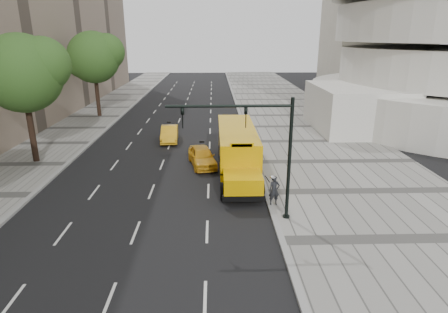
{
  "coord_description": "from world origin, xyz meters",
  "views": [
    {
      "loc": [
        2.87,
        -26.32,
        9.21
      ],
      "look_at": [
        3.5,
        -4.0,
        1.9
      ],
      "focal_mm": 30.0,
      "sensor_mm": 36.0,
      "label": 1
    }
  ],
  "objects_px": {
    "tree_c": "(94,57)",
    "taxi_far": "(169,134)",
    "traffic_signal": "(262,145)",
    "taxi_near": "(202,156)",
    "tree_b": "(24,73)",
    "pedestrian": "(274,190)",
    "school_bus": "(237,146)"
  },
  "relations": [
    {
      "from": "tree_b",
      "to": "school_bus",
      "type": "relative_size",
      "value": 0.81
    },
    {
      "from": "taxi_near",
      "to": "taxi_far",
      "type": "xyz_separation_m",
      "value": [
        -3.13,
        6.74,
        -0.03
      ]
    },
    {
      "from": "traffic_signal",
      "to": "tree_b",
      "type": "bearing_deg",
      "value": 148.35
    },
    {
      "from": "pedestrian",
      "to": "traffic_signal",
      "type": "bearing_deg",
      "value": -130.0
    },
    {
      "from": "tree_c",
      "to": "pedestrian",
      "type": "xyz_separation_m",
      "value": [
        16.58,
        -24.53,
        -5.81
      ]
    },
    {
      "from": "taxi_near",
      "to": "school_bus",
      "type": "bearing_deg",
      "value": -34.4
    },
    {
      "from": "school_bus",
      "to": "traffic_signal",
      "type": "relative_size",
      "value": 1.81
    },
    {
      "from": "tree_c",
      "to": "school_bus",
      "type": "bearing_deg",
      "value": -51.15
    },
    {
      "from": "tree_b",
      "to": "traffic_signal",
      "type": "distance_m",
      "value": 18.49
    },
    {
      "from": "tree_b",
      "to": "taxi_far",
      "type": "relative_size",
      "value": 2.26
    },
    {
      "from": "school_bus",
      "to": "taxi_near",
      "type": "height_order",
      "value": "school_bus"
    },
    {
      "from": "school_bus",
      "to": "traffic_signal",
      "type": "height_order",
      "value": "traffic_signal"
    },
    {
      "from": "tree_b",
      "to": "taxi_near",
      "type": "bearing_deg",
      "value": -4.57
    },
    {
      "from": "school_bus",
      "to": "tree_c",
      "type": "bearing_deg",
      "value": 128.85
    },
    {
      "from": "traffic_signal",
      "to": "taxi_near",
      "type": "bearing_deg",
      "value": 110.32
    },
    {
      "from": "pedestrian",
      "to": "traffic_signal",
      "type": "distance_m",
      "value": 3.61
    },
    {
      "from": "tree_c",
      "to": "taxi_near",
      "type": "bearing_deg",
      "value": -54.65
    },
    {
      "from": "tree_b",
      "to": "taxi_near",
      "type": "xyz_separation_m",
      "value": [
        12.4,
        -0.99,
        -5.95
      ]
    },
    {
      "from": "tree_c",
      "to": "taxi_far",
      "type": "relative_size",
      "value": 2.33
    },
    {
      "from": "tree_b",
      "to": "taxi_near",
      "type": "distance_m",
      "value": 13.78
    },
    {
      "from": "pedestrian",
      "to": "tree_b",
      "type": "bearing_deg",
      "value": 146.72
    },
    {
      "from": "taxi_far",
      "to": "traffic_signal",
      "type": "xyz_separation_m",
      "value": [
        6.32,
        -15.36,
        3.41
      ]
    },
    {
      "from": "taxi_near",
      "to": "pedestrian",
      "type": "xyz_separation_m",
      "value": [
        4.19,
        -7.06,
        0.29
      ]
    },
    {
      "from": "taxi_near",
      "to": "taxi_far",
      "type": "bearing_deg",
      "value": 102.65
    },
    {
      "from": "tree_b",
      "to": "school_bus",
      "type": "xyz_separation_m",
      "value": [
        14.9,
        -2.01,
        -4.89
      ]
    },
    {
      "from": "tree_c",
      "to": "taxi_far",
      "type": "xyz_separation_m",
      "value": [
        9.26,
        -10.73,
        -6.12
      ]
    },
    {
      "from": "tree_c",
      "to": "taxi_near",
      "type": "height_order",
      "value": "tree_c"
    },
    {
      "from": "tree_b",
      "to": "taxi_far",
      "type": "distance_m",
      "value": 12.43
    },
    {
      "from": "tree_c",
      "to": "taxi_near",
      "type": "relative_size",
      "value": 2.32
    },
    {
      "from": "tree_c",
      "to": "pedestrian",
      "type": "relative_size",
      "value": 5.69
    },
    {
      "from": "tree_b",
      "to": "tree_c",
      "type": "distance_m",
      "value": 16.48
    },
    {
      "from": "school_bus",
      "to": "taxi_near",
      "type": "distance_m",
      "value": 2.9
    }
  ]
}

